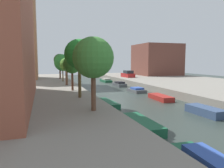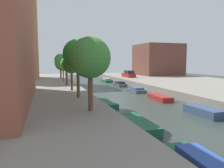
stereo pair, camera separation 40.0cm
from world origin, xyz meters
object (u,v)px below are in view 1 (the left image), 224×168
at_px(street_tree_5, 60,60).
at_px(street_tree_3, 66,65).
at_px(low_block_right, 156,60).
at_px(apartment_tower_far, 9,26).
at_px(moored_boat_right_2, 161,97).
at_px(moored_boat_right_3, 137,90).
at_px(moored_boat_right_4, 119,84).
at_px(moored_boat_left_1, 142,124).
at_px(street_tree_1, 79,54).
at_px(parked_car, 128,74).
at_px(moored_boat_right_5, 106,80).
at_px(street_tree_0, 93,58).
at_px(moored_boat_left_2, 106,103).
at_px(moored_boat_right_1, 205,111).
at_px(street_tree_2, 72,65).
at_px(street_tree_4, 63,63).
at_px(moored_boat_left_0, 209,167).

bearing_deg(street_tree_5, street_tree_3, -90.00).
bearing_deg(low_block_right, apartment_tower_far, -175.50).
height_order(moored_boat_right_2, moored_boat_right_3, moored_boat_right_3).
bearing_deg(street_tree_5, moored_boat_right_4, -39.63).
bearing_deg(moored_boat_left_1, street_tree_1, 109.78).
bearing_deg(parked_car, moored_boat_right_2, -102.55).
bearing_deg(moored_boat_left_1, moored_boat_right_5, 77.74).
bearing_deg(street_tree_0, moored_boat_left_2, 64.97).
height_order(moored_boat_right_1, moored_boat_right_4, moored_boat_right_4).
height_order(street_tree_2, moored_boat_right_2, street_tree_2).
distance_m(moored_boat_right_2, moored_boat_right_5, 22.98).
bearing_deg(moored_boat_right_5, street_tree_5, -176.29).
height_order(apartment_tower_far, moored_boat_right_3, apartment_tower_far).
relative_size(street_tree_2, street_tree_3, 1.06).
xyz_separation_m(apartment_tower_far, street_tree_0, (9.27, -31.59, -6.54)).
distance_m(moored_boat_left_1, moored_boat_right_3, 17.10).
xyz_separation_m(street_tree_4, moored_boat_left_1, (2.86, -25.48, -3.97)).
height_order(street_tree_3, moored_boat_right_4, street_tree_3).
xyz_separation_m(moored_boat_right_3, moored_boat_right_5, (0.15, 16.38, 0.03)).
bearing_deg(street_tree_2, moored_boat_right_2, -22.83).
bearing_deg(moored_boat_left_1, moored_boat_left_2, 91.28).
bearing_deg(moored_boat_left_2, moored_boat_right_3, 48.38).
bearing_deg(moored_boat_right_2, street_tree_1, -173.30).
bearing_deg(moored_boat_right_5, moored_boat_right_3, -90.52).
bearing_deg(street_tree_1, moored_boat_right_2, 6.70).
xyz_separation_m(low_block_right, moored_boat_left_0, (-22.04, -42.64, -4.49)).
xyz_separation_m(moored_boat_right_1, moored_boat_right_2, (0.10, 7.41, -0.06)).
distance_m(street_tree_2, street_tree_3, 6.34).
bearing_deg(moored_boat_right_1, street_tree_3, 118.35).
height_order(street_tree_1, parked_car, street_tree_1).
relative_size(street_tree_1, moored_boat_left_1, 1.29).
height_order(street_tree_4, street_tree_5, street_tree_5).
xyz_separation_m(street_tree_5, moored_boat_left_1, (2.86, -31.43, -4.45)).
bearing_deg(street_tree_0, parked_car, 63.22).
bearing_deg(moored_boat_right_1, street_tree_5, 107.93).
bearing_deg(street_tree_1, street_tree_3, 90.00).
distance_m(street_tree_2, parked_car, 23.21).
height_order(street_tree_2, moored_boat_left_1, street_tree_2).
relative_size(parked_car, moored_boat_left_1, 0.93).
bearing_deg(moored_boat_left_0, street_tree_5, 94.07).
bearing_deg(moored_boat_left_1, moored_boat_right_3, 66.50).
distance_m(parked_car, moored_boat_right_4, 9.19).
distance_m(low_block_right, moored_boat_right_5, 16.16).
bearing_deg(moored_boat_left_1, apartment_tower_far, 109.82).
bearing_deg(moored_boat_right_2, moored_boat_right_5, 89.78).
bearing_deg(street_tree_4, moored_boat_right_2, -59.31).
relative_size(street_tree_1, moored_boat_right_1, 1.56).
distance_m(street_tree_1, moored_boat_right_3, 13.32).
bearing_deg(apartment_tower_far, moored_boat_right_3, -43.49).
height_order(street_tree_5, moored_boat_right_1, street_tree_5).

